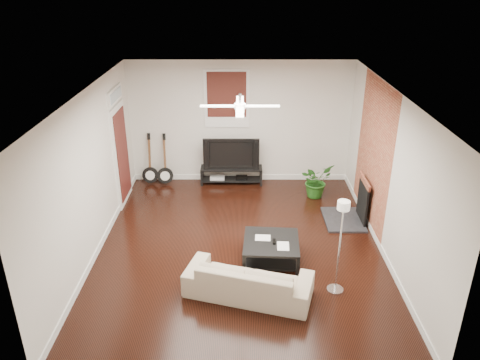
% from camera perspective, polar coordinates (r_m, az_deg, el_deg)
% --- Properties ---
extents(room, '(5.01, 6.01, 2.81)m').
position_cam_1_polar(room, '(7.78, -0.01, 0.47)').
color(room, black).
rests_on(room, ground).
extents(brick_accent, '(0.02, 2.20, 2.80)m').
position_cam_1_polar(brick_accent, '(9.04, 16.00, 2.99)').
color(brick_accent, '#A34B34').
rests_on(brick_accent, floor).
extents(fireplace, '(0.80, 1.10, 0.92)m').
position_cam_1_polar(fireplace, '(9.34, 13.64, -2.36)').
color(fireplace, black).
rests_on(fireplace, floor).
extents(window_back, '(1.00, 0.06, 1.30)m').
position_cam_1_polar(window_back, '(10.42, -1.64, 9.87)').
color(window_back, '#37160F').
rests_on(window_back, wall_back).
extents(door_left, '(0.08, 1.00, 2.50)m').
position_cam_1_polar(door_left, '(9.91, -14.38, 4.11)').
color(door_left, white).
rests_on(door_left, wall_left).
extents(tv_stand, '(1.41, 0.38, 0.40)m').
position_cam_1_polar(tv_stand, '(10.81, -1.05, 0.59)').
color(tv_stand, black).
rests_on(tv_stand, floor).
extents(tv, '(1.26, 0.17, 0.73)m').
position_cam_1_polar(tv, '(10.61, -1.07, 3.42)').
color(tv, black).
rests_on(tv, tv_stand).
extents(coffee_table, '(0.98, 0.98, 0.39)m').
position_cam_1_polar(coffee_table, '(8.01, 3.81, -8.63)').
color(coffee_table, black).
rests_on(coffee_table, floor).
extents(sofa, '(2.04, 1.24, 0.56)m').
position_cam_1_polar(sofa, '(7.20, 1.04, -12.03)').
color(sofa, tan).
rests_on(sofa, floor).
extents(floor_lamp, '(0.32, 0.32, 1.56)m').
position_cam_1_polar(floor_lamp, '(7.15, 12.06, -8.08)').
color(floor_lamp, white).
rests_on(floor_lamp, floor).
extents(potted_plant, '(0.89, 0.88, 0.75)m').
position_cam_1_polar(potted_plant, '(10.24, 9.28, -0.06)').
color(potted_plant, '#205618').
rests_on(potted_plant, floor).
extents(guitar_left, '(0.37, 0.27, 1.19)m').
position_cam_1_polar(guitar_left, '(10.83, -11.07, 2.46)').
color(guitar_left, black).
rests_on(guitar_left, floor).
extents(guitar_right, '(0.39, 0.29, 1.19)m').
position_cam_1_polar(guitar_right, '(10.74, -9.26, 2.41)').
color(guitar_right, black).
rests_on(guitar_right, floor).
extents(ceiling_fan, '(1.24, 1.24, 0.32)m').
position_cam_1_polar(ceiling_fan, '(7.37, -0.01, 9.03)').
color(ceiling_fan, white).
rests_on(ceiling_fan, ceiling).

